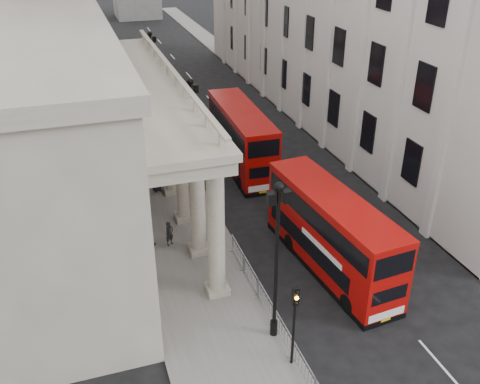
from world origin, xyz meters
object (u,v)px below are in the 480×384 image
(lamp_post_mid, at_px, (192,128))
(bus_near, at_px, (331,231))
(traffic_light, at_px, (295,312))
(pedestrian_b, at_px, (148,234))
(lamp_post_south, at_px, (277,253))
(pedestrian_a, at_px, (169,233))
(pedestrian_c, at_px, (157,179))
(bus_far, at_px, (241,137))
(lamp_post_north, at_px, (153,70))

(lamp_post_mid, relative_size, bus_near, 0.76)
(lamp_post_mid, xyz_separation_m, traffic_light, (0.10, -18.02, -1.80))
(pedestrian_b, bearing_deg, lamp_post_south, 124.78)
(bus_near, height_order, pedestrian_a, bus_near)
(lamp_post_mid, xyz_separation_m, pedestrian_b, (-4.46, -6.36, -3.96))
(traffic_light, relative_size, pedestrian_c, 2.28)
(bus_far, bearing_deg, traffic_light, -100.38)
(lamp_post_mid, height_order, pedestrian_a, lamp_post_mid)
(lamp_post_north, xyz_separation_m, pedestrian_b, (-4.46, -22.36, -3.96))
(bus_near, distance_m, pedestrian_b, 11.05)
(bus_far, relative_size, pedestrian_c, 5.89)
(bus_far, relative_size, pedestrian_a, 7.03)
(lamp_post_south, relative_size, pedestrian_c, 4.41)
(bus_far, bearing_deg, lamp_post_mid, -144.66)
(bus_near, distance_m, bus_far, 14.77)
(lamp_post_south, relative_size, traffic_light, 1.93)
(lamp_post_mid, distance_m, pedestrian_c, 4.73)
(lamp_post_south, height_order, traffic_light, lamp_post_south)
(pedestrian_c, bearing_deg, lamp_post_north, 66.53)
(pedestrian_b, bearing_deg, pedestrian_c, -94.38)
(bus_far, bearing_deg, pedestrian_b, -132.22)
(bus_far, height_order, pedestrian_b, bus_far)
(lamp_post_north, bearing_deg, bus_far, -70.33)
(bus_near, xyz_separation_m, pedestrian_b, (-9.56, 5.34, -1.48))
(lamp_post_south, distance_m, traffic_light, 2.71)
(bus_far, xyz_separation_m, pedestrian_c, (-7.31, -2.49, -1.43))
(lamp_post_north, xyz_separation_m, bus_far, (4.62, -12.93, -2.42))
(lamp_post_north, relative_size, pedestrian_a, 5.27)
(lamp_post_south, bearing_deg, lamp_post_north, 90.00)
(bus_far, xyz_separation_m, pedestrian_b, (-9.08, -9.43, -1.54))
(pedestrian_c, bearing_deg, lamp_post_mid, -25.73)
(lamp_post_north, height_order, pedestrian_c, lamp_post_north)
(traffic_light, distance_m, pedestrian_a, 12.01)
(bus_near, height_order, pedestrian_b, bus_near)
(lamp_post_mid, xyz_separation_m, bus_near, (5.10, -11.69, -2.48))
(lamp_post_mid, relative_size, pedestrian_a, 5.27)
(lamp_post_north, height_order, bus_near, lamp_post_north)
(lamp_post_north, bearing_deg, bus_near, -79.57)
(traffic_light, xyz_separation_m, bus_far, (4.52, 21.09, -0.62))
(pedestrian_c, bearing_deg, pedestrian_b, -117.90)
(bus_near, height_order, bus_far, bus_far)
(lamp_post_south, xyz_separation_m, bus_near, (5.10, 4.31, -2.48))
(lamp_post_north, bearing_deg, pedestrian_c, -99.90)
(pedestrian_b, bearing_deg, lamp_post_mid, -115.14)
(lamp_post_mid, bearing_deg, bus_near, -66.44)
(lamp_post_south, distance_m, lamp_post_north, 32.00)
(bus_far, height_order, pedestrian_a, bus_far)
(lamp_post_mid, relative_size, bus_far, 0.75)
(traffic_light, xyz_separation_m, bus_near, (5.00, 6.32, -0.68))
(traffic_light, relative_size, pedestrian_b, 2.60)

